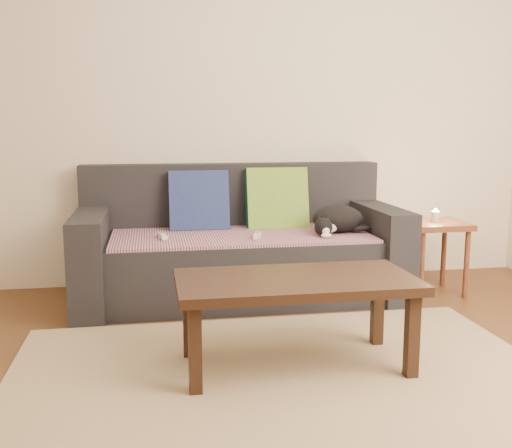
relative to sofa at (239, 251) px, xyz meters
name	(u,v)px	position (x,y,z in m)	size (l,w,h in m)	color
ground	(294,399)	(0.00, -1.57, -0.31)	(4.50, 4.50, 0.00)	brown
back_wall	(230,102)	(0.00, 0.43, 0.99)	(4.50, 0.04, 2.60)	beige
sofa	(239,251)	(0.00, 0.00, 0.00)	(2.10, 0.94, 0.87)	#232328
throw_blanket	(241,235)	(0.00, -0.09, 0.12)	(1.66, 0.74, 0.02)	#402647
cushion_navy	(199,201)	(-0.25, 0.17, 0.32)	(0.40, 0.10, 0.40)	navy
cushion_green	(277,199)	(0.29, 0.17, 0.32)	(0.43, 0.11, 0.43)	#0C4F30
cat	(337,220)	(0.63, -0.15, 0.22)	(0.41, 0.35, 0.18)	black
wii_remote_a	(163,236)	(-0.50, -0.17, 0.15)	(0.15, 0.04, 0.03)	white
wii_remote_b	(257,236)	(0.08, -0.26, 0.15)	(0.15, 0.04, 0.03)	white
side_table	(434,234)	(1.32, -0.16, 0.10)	(0.40, 0.40, 0.49)	brown
candle	(435,216)	(1.32, -0.16, 0.22)	(0.06, 0.06, 0.09)	beige
rug	(286,383)	(0.00, -1.42, -0.30)	(2.50, 1.80, 0.01)	tan
coffee_table	(296,289)	(0.08, -1.25, 0.08)	(1.11, 0.55, 0.44)	black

